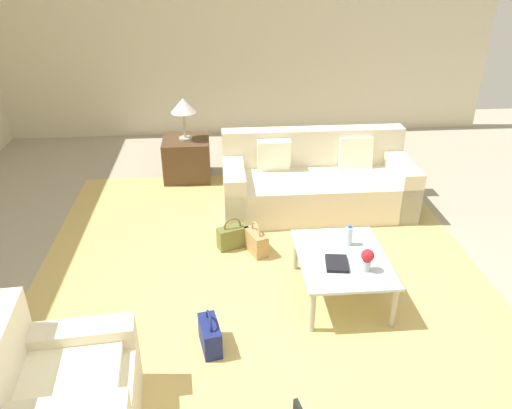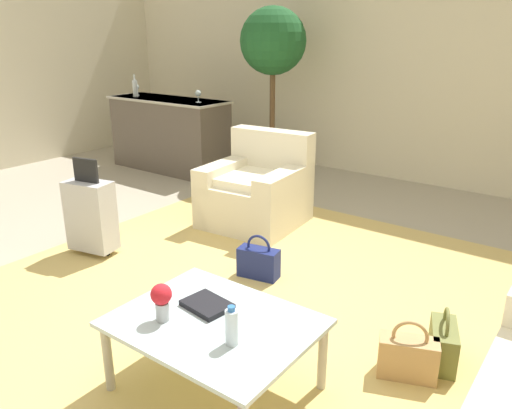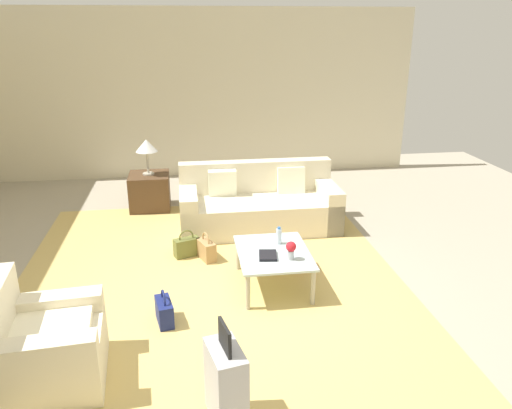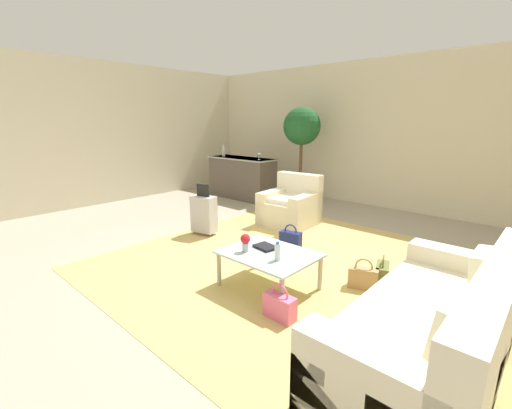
{
  "view_description": "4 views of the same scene",
  "coord_description": "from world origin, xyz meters",
  "px_view_note": "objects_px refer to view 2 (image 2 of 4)",
  "views": [
    {
      "loc": [
        -3.24,
        0.57,
        2.88
      ],
      "look_at": [
        1.0,
        0.22,
        0.67
      ],
      "focal_mm": 35.0,
      "sensor_mm": 36.0,
      "label": 1
    },
    {
      "loc": [
        1.9,
        -2.17,
        1.84
      ],
      "look_at": [
        0.09,
        0.28,
        0.78
      ],
      "focal_mm": 35.0,
      "sensor_mm": 36.0,
      "label": 2
    },
    {
      "loc": [
        -4.52,
        0.41,
        2.77
      ],
      "look_at": [
        0.27,
        -0.29,
        1.03
      ],
      "focal_mm": 35.0,
      "sensor_mm": 36.0,
      "label": 3
    },
    {
      "loc": [
        2.69,
        -3.22,
        1.85
      ],
      "look_at": [
        0.04,
        -0.32,
        0.88
      ],
      "focal_mm": 24.0,
      "sensor_mm": 36.0,
      "label": 4
    }
  ],
  "objects_px": {
    "wine_glass_leftmost": "(136,88)",
    "handbag_tan": "(408,357)",
    "handbag_olive": "(443,344)",
    "wine_glass_left_of_centre": "(198,94)",
    "coffee_table_book": "(207,305)",
    "wine_bottle_clear": "(135,88)",
    "suitcase_silver": "(91,215)",
    "flower_vase": "(162,299)",
    "handbag_navy": "(259,262)",
    "armchair": "(258,193)",
    "potted_ficus": "(273,55)",
    "coffee_table": "(214,329)",
    "water_bottle": "(232,327)",
    "bar_console": "(170,134)"
  },
  "relations": [
    {
      "from": "flower_vase",
      "to": "wine_glass_left_of_centre",
      "type": "xyz_separation_m",
      "value": [
        -2.68,
        3.2,
        0.54
      ]
    },
    {
      "from": "armchair",
      "to": "coffee_table",
      "type": "bearing_deg",
      "value": -58.97
    },
    {
      "from": "coffee_table",
      "to": "potted_ficus",
      "type": "xyz_separation_m",
      "value": [
        -2.2,
        3.7,
        1.19
      ]
    },
    {
      "from": "handbag_tan",
      "to": "armchair",
      "type": "bearing_deg",
      "value": 145.14
    },
    {
      "from": "coffee_table_book",
      "to": "wine_glass_leftmost",
      "type": "bearing_deg",
      "value": 150.77
    },
    {
      "from": "potted_ficus",
      "to": "wine_glass_leftmost",
      "type": "bearing_deg",
      "value": -162.2
    },
    {
      "from": "flower_vase",
      "to": "suitcase_silver",
      "type": "bearing_deg",
      "value": 154.47
    },
    {
      "from": "suitcase_silver",
      "to": "handbag_tan",
      "type": "distance_m",
      "value": 2.8
    },
    {
      "from": "coffee_table_book",
      "to": "handbag_olive",
      "type": "xyz_separation_m",
      "value": [
        1.03,
        0.87,
        -0.31
      ]
    },
    {
      "from": "flower_vase",
      "to": "handbag_navy",
      "type": "height_order",
      "value": "flower_vase"
    },
    {
      "from": "handbag_tan",
      "to": "handbag_olive",
      "type": "relative_size",
      "value": 1.0
    },
    {
      "from": "coffee_table",
      "to": "handbag_navy",
      "type": "relative_size",
      "value": 2.83
    },
    {
      "from": "coffee_table",
      "to": "bar_console",
      "type": "relative_size",
      "value": 0.57
    },
    {
      "from": "wine_bottle_clear",
      "to": "suitcase_silver",
      "type": "bearing_deg",
      "value": -48.71
    },
    {
      "from": "wine_glass_left_of_centre",
      "to": "handbag_navy",
      "type": "bearing_deg",
      "value": -38.89
    },
    {
      "from": "flower_vase",
      "to": "suitcase_silver",
      "type": "xyz_separation_m",
      "value": [
        -1.78,
        0.85,
        -0.19
      ]
    },
    {
      "from": "armchair",
      "to": "wine_glass_left_of_centre",
      "type": "relative_size",
      "value": 6.17
    },
    {
      "from": "wine_bottle_clear",
      "to": "potted_ficus",
      "type": "distance_m",
      "value": 1.99
    },
    {
      "from": "wine_bottle_clear",
      "to": "handbag_tan",
      "type": "distance_m",
      "value": 5.39
    },
    {
      "from": "coffee_table_book",
      "to": "potted_ficus",
      "type": "bearing_deg",
      "value": 127.71
    },
    {
      "from": "coffee_table",
      "to": "potted_ficus",
      "type": "distance_m",
      "value": 4.47
    },
    {
      "from": "water_bottle",
      "to": "flower_vase",
      "type": "distance_m",
      "value": 0.42
    },
    {
      "from": "wine_bottle_clear",
      "to": "coffee_table_book",
      "type": "bearing_deg",
      "value": -36.76
    },
    {
      "from": "coffee_table",
      "to": "bar_console",
      "type": "xyz_separation_m",
      "value": [
        -3.5,
        3.1,
        0.13
      ]
    },
    {
      "from": "suitcase_silver",
      "to": "handbag_navy",
      "type": "relative_size",
      "value": 2.37
    },
    {
      "from": "armchair",
      "to": "handbag_tan",
      "type": "relative_size",
      "value": 2.66
    },
    {
      "from": "suitcase_silver",
      "to": "potted_ficus",
      "type": "xyz_separation_m",
      "value": [
        -0.2,
        3.0,
        1.2
      ]
    },
    {
      "from": "handbag_tan",
      "to": "wine_bottle_clear",
      "type": "bearing_deg",
      "value": 154.65
    },
    {
      "from": "water_bottle",
      "to": "handbag_tan",
      "type": "height_order",
      "value": "water_bottle"
    },
    {
      "from": "bar_console",
      "to": "potted_ficus",
      "type": "distance_m",
      "value": 1.78
    },
    {
      "from": "wine_glass_leftmost",
      "to": "armchair",
      "type": "bearing_deg",
      "value": -18.17
    },
    {
      "from": "flower_vase",
      "to": "handbag_tan",
      "type": "height_order",
      "value": "flower_vase"
    },
    {
      "from": "bar_console",
      "to": "handbag_olive",
      "type": "relative_size",
      "value": 4.93
    },
    {
      "from": "bar_console",
      "to": "handbag_navy",
      "type": "distance_m",
      "value": 3.51
    },
    {
      "from": "wine_glass_leftmost",
      "to": "suitcase_silver",
      "type": "distance_m",
      "value": 3.27
    },
    {
      "from": "armchair",
      "to": "handbag_olive",
      "type": "relative_size",
      "value": 2.66
    },
    {
      "from": "coffee_table",
      "to": "suitcase_silver",
      "type": "distance_m",
      "value": 2.12
    },
    {
      "from": "wine_glass_left_of_centre",
      "to": "handbag_olive",
      "type": "height_order",
      "value": "wine_glass_left_of_centre"
    },
    {
      "from": "wine_glass_leftmost",
      "to": "handbag_tan",
      "type": "xyz_separation_m",
      "value": [
        4.9,
        -2.38,
        -0.96
      ]
    },
    {
      "from": "wine_bottle_clear",
      "to": "flower_vase",
      "type": "bearing_deg",
      "value": -39.61
    },
    {
      "from": "bar_console",
      "to": "potted_ficus",
      "type": "height_order",
      "value": "potted_ficus"
    },
    {
      "from": "wine_glass_leftmost",
      "to": "handbag_tan",
      "type": "relative_size",
      "value": 0.43
    },
    {
      "from": "wine_bottle_clear",
      "to": "handbag_olive",
      "type": "height_order",
      "value": "wine_bottle_clear"
    },
    {
      "from": "wine_glass_left_of_centre",
      "to": "suitcase_silver",
      "type": "height_order",
      "value": "wine_glass_left_of_centre"
    },
    {
      "from": "armchair",
      "to": "suitcase_silver",
      "type": "xyz_separation_m",
      "value": [
        -0.69,
        -1.47,
        0.06
      ]
    },
    {
      "from": "wine_glass_left_of_centre",
      "to": "coffee_table_book",
      "type": "bearing_deg",
      "value": -46.97
    },
    {
      "from": "armchair",
      "to": "handbag_navy",
      "type": "relative_size",
      "value": 2.66
    },
    {
      "from": "armchair",
      "to": "suitcase_silver",
      "type": "relative_size",
      "value": 1.12
    },
    {
      "from": "armchair",
      "to": "wine_bottle_clear",
      "type": "height_order",
      "value": "wine_bottle_clear"
    },
    {
      "from": "handbag_olive",
      "to": "wine_glass_left_of_centre",
      "type": "bearing_deg",
      "value": 151.06
    }
  ]
}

